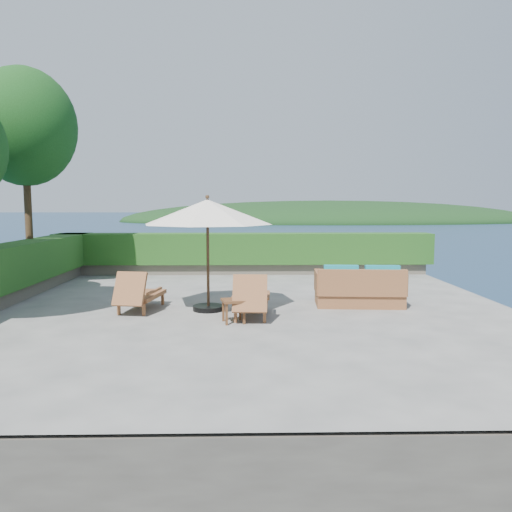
{
  "coord_description": "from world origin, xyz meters",
  "views": [
    {
      "loc": [
        0.06,
        -10.86,
        2.33
      ],
      "look_at": [
        0.3,
        0.8,
        1.1
      ],
      "focal_mm": 35.0,
      "sensor_mm": 36.0,
      "label": 1
    }
  ],
  "objects_px": {
    "side_table": "(233,304)",
    "wicker_loveseat": "(359,290)",
    "patio_umbrella": "(207,213)",
    "lounge_left": "(139,294)",
    "lounge_right": "(251,298)"
  },
  "relations": [
    {
      "from": "lounge_right",
      "to": "wicker_loveseat",
      "type": "xyz_separation_m",
      "value": [
        2.48,
        1.11,
        -0.02
      ]
    },
    {
      "from": "side_table",
      "to": "patio_umbrella",
      "type": "bearing_deg",
      "value": 116.56
    },
    {
      "from": "patio_umbrella",
      "to": "lounge_left",
      "type": "relative_size",
      "value": 1.96
    },
    {
      "from": "side_table",
      "to": "wicker_loveseat",
      "type": "bearing_deg",
      "value": 28.93
    },
    {
      "from": "lounge_right",
      "to": "lounge_left",
      "type": "bearing_deg",
      "value": 167.79
    },
    {
      "from": "patio_umbrella",
      "to": "lounge_left",
      "type": "height_order",
      "value": "patio_umbrella"
    },
    {
      "from": "lounge_left",
      "to": "lounge_right",
      "type": "bearing_deg",
      "value": -5.9
    },
    {
      "from": "side_table",
      "to": "wicker_loveseat",
      "type": "xyz_separation_m",
      "value": [
        2.83,
        1.56,
        -0.01
      ]
    },
    {
      "from": "lounge_right",
      "to": "side_table",
      "type": "relative_size",
      "value": 3.2
    },
    {
      "from": "lounge_right",
      "to": "wicker_loveseat",
      "type": "bearing_deg",
      "value": 27.47
    },
    {
      "from": "patio_umbrella",
      "to": "side_table",
      "type": "bearing_deg",
      "value": -63.44
    },
    {
      "from": "side_table",
      "to": "wicker_loveseat",
      "type": "height_order",
      "value": "wicker_loveseat"
    },
    {
      "from": "wicker_loveseat",
      "to": "patio_umbrella",
      "type": "bearing_deg",
      "value": -169.06
    },
    {
      "from": "patio_umbrella",
      "to": "lounge_left",
      "type": "bearing_deg",
      "value": -179.04
    },
    {
      "from": "lounge_left",
      "to": "side_table",
      "type": "height_order",
      "value": "lounge_left"
    }
  ]
}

